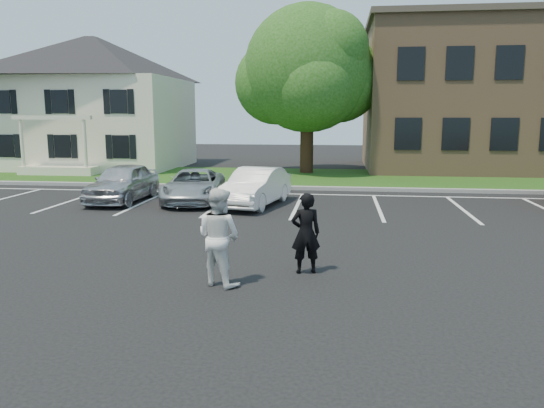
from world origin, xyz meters
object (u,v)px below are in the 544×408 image
object	(u,v)px
tree	(309,72)
car_silver_minivan	(194,186)
car_white_sedan	(256,187)
car_silver_west	(123,182)
house	(95,103)
man_black_suit	(306,233)
man_white_shirt	(219,237)

from	to	relation	value
tree	car_silver_minivan	xyz separation A→B (m)	(-3.58, -9.88, -4.76)
car_silver_minivan	car_white_sedan	xyz separation A→B (m)	(2.35, -0.45, 0.07)
tree	car_silver_west	xyz separation A→B (m)	(-6.23, -10.03, -4.65)
car_silver_minivan	house	bearing A→B (deg)	121.00
house	car_silver_west	distance (m)	13.85
man_black_suit	car_white_sedan	distance (m)	8.09
car_silver_west	car_silver_minivan	size ratio (longest dim) A/B	0.96
man_white_shirt	car_white_sedan	bearing A→B (deg)	-59.73
car_silver_west	car_white_sedan	world-z (taller)	car_silver_west
man_black_suit	car_silver_minivan	bearing A→B (deg)	-75.47
tree	car_silver_minivan	distance (m)	11.54
tree	man_black_suit	size ratio (longest dim) A/B	5.34
man_white_shirt	car_white_sedan	xyz separation A→B (m)	(-0.69, 8.70, -0.27)
tree	car_white_sedan	xyz separation A→B (m)	(-1.23, -10.34, -4.69)
car_silver_west	car_silver_minivan	distance (m)	2.66
man_black_suit	man_white_shirt	bearing A→B (deg)	16.23
house	man_white_shirt	xyz separation A→B (m)	(12.23, -20.81, -2.90)
house	tree	distance (m)	12.99
man_white_shirt	car_white_sedan	world-z (taller)	man_white_shirt
man_white_shirt	car_silver_minivan	distance (m)	9.65
house	car_white_sedan	size ratio (longest dim) A/B	2.58
man_black_suit	man_white_shirt	size ratio (longest dim) A/B	0.89
car_white_sedan	car_silver_minivan	bearing A→B (deg)	-179.27
tree	man_black_suit	bearing A→B (deg)	-86.76
man_white_shirt	car_white_sedan	distance (m)	8.73
man_black_suit	car_white_sedan	world-z (taller)	man_black_suit
tree	man_black_suit	distance (m)	18.69
tree	house	bearing A→B (deg)	172.12
tree	man_black_suit	world-z (taller)	tree
house	car_silver_minivan	bearing A→B (deg)	-51.72
house	car_white_sedan	bearing A→B (deg)	-46.37
house	car_white_sedan	xyz separation A→B (m)	(11.54, -12.11, -3.17)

